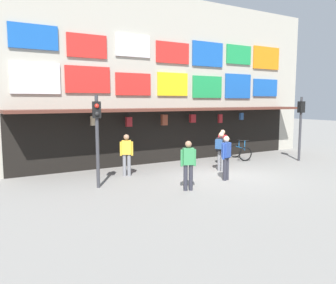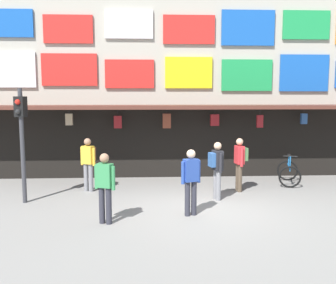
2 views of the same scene
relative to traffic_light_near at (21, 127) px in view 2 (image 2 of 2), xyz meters
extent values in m
plane|color=gray|center=(4.95, -0.82, -2.14)|extent=(80.00, 80.00, 0.00)
cube|color=#B2AD9E|center=(4.95, 3.78, 1.86)|extent=(18.00, 1.20, 8.00)
cube|color=#592D23|center=(4.95, 2.48, 0.46)|extent=(15.30, 1.40, 0.12)
cube|color=blue|center=(-1.38, 3.13, 3.33)|extent=(1.84, 0.08, 0.95)
cube|color=red|center=(0.73, 3.13, 3.14)|extent=(1.71, 0.08, 0.97)
cube|color=white|center=(2.84, 3.13, 3.33)|extent=(1.68, 0.08, 0.99)
cube|color=red|center=(4.95, 3.13, 3.16)|extent=(1.83, 0.08, 1.00)
cube|color=blue|center=(7.06, 3.13, 3.24)|extent=(1.91, 0.08, 1.23)
cube|color=green|center=(9.17, 3.13, 3.36)|extent=(1.70, 0.08, 1.01)
cube|color=white|center=(-1.38, 3.13, 1.75)|extent=(1.88, 0.08, 1.23)
cube|color=red|center=(0.73, 3.13, 1.75)|extent=(1.94, 0.08, 1.12)
cube|color=red|center=(2.84, 3.13, 1.61)|extent=(1.73, 0.08, 1.00)
cube|color=yellow|center=(4.95, 3.13, 1.66)|extent=(1.69, 0.08, 1.11)
cube|color=green|center=(7.06, 3.13, 1.58)|extent=(1.84, 0.08, 1.12)
cube|color=blue|center=(9.17, 3.13, 1.66)|extent=(1.79, 0.08, 1.32)
cylinder|color=black|center=(0.77, 2.66, 0.32)|extent=(0.02, 0.02, 0.17)
cube|color=tan|center=(0.77, 2.66, 0.03)|extent=(0.24, 0.14, 0.40)
cylinder|color=black|center=(2.43, 2.78, 0.27)|extent=(0.02, 0.02, 0.26)
cube|color=maroon|center=(2.43, 2.78, -0.07)|extent=(0.27, 0.16, 0.43)
cylinder|color=black|center=(4.14, 2.56, 0.31)|extent=(0.02, 0.02, 0.17)
cube|color=brown|center=(4.14, 2.56, -0.02)|extent=(0.28, 0.17, 0.50)
cylinder|color=black|center=(5.83, 2.70, 0.30)|extent=(0.02, 0.02, 0.21)
cube|color=maroon|center=(5.83, 2.70, -0.01)|extent=(0.29, 0.18, 0.40)
cylinder|color=black|center=(7.38, 2.45, 0.29)|extent=(0.02, 0.02, 0.22)
cube|color=maroon|center=(7.38, 2.45, -0.04)|extent=(0.21, 0.13, 0.43)
cylinder|color=black|center=(9.04, 2.67, 0.31)|extent=(0.02, 0.02, 0.19)
cube|color=#2D5693|center=(9.04, 2.67, 0.03)|extent=(0.21, 0.13, 0.37)
cube|color=black|center=(4.95, 3.16, -0.89)|extent=(15.30, 0.04, 2.50)
cylinder|color=#38383D|center=(0.00, 0.01, -0.54)|extent=(0.12, 0.12, 3.20)
cube|color=black|center=(0.00, 0.01, 0.56)|extent=(0.33, 0.30, 0.56)
sphere|color=red|center=(-0.03, -0.12, 0.69)|extent=(0.15, 0.15, 0.15)
sphere|color=black|center=(-0.03, -0.12, 0.43)|extent=(0.15, 0.15, 0.15)
torus|color=black|center=(8.10, 1.31, -1.78)|extent=(0.71, 0.26, 0.72)
torus|color=black|center=(8.40, 2.37, -1.78)|extent=(0.71, 0.26, 0.72)
cylinder|color=#1E66A8|center=(8.25, 1.84, -1.53)|extent=(0.32, 0.96, 0.05)
cylinder|color=#1E66A8|center=(8.30, 2.00, -1.36)|extent=(0.04, 0.04, 0.35)
cube|color=black|center=(8.30, 2.00, -1.17)|extent=(0.15, 0.22, 0.06)
cylinder|color=#1E66A8|center=(8.12, 1.39, -1.36)|extent=(0.04, 0.04, 0.50)
cylinder|color=black|center=(8.12, 1.39, -1.11)|extent=(0.43, 0.16, 0.04)
cylinder|color=brown|center=(6.34, 0.88, -1.70)|extent=(0.14, 0.14, 0.88)
cylinder|color=brown|center=(6.32, 1.06, -1.70)|extent=(0.14, 0.14, 0.88)
cube|color=red|center=(6.33, 0.97, -0.98)|extent=(0.26, 0.38, 0.56)
sphere|color=tan|center=(6.33, 0.97, -0.57)|extent=(0.22, 0.22, 0.22)
cylinder|color=red|center=(6.36, 0.75, -1.03)|extent=(0.09, 0.09, 0.56)
cylinder|color=red|center=(6.30, 1.19, -1.03)|extent=(0.09, 0.09, 0.56)
cube|color=#477042|center=(6.49, 0.99, -0.96)|extent=(0.19, 0.30, 0.40)
cylinder|color=gray|center=(1.69, 1.16, -1.70)|extent=(0.14, 0.14, 0.88)
cylinder|color=gray|center=(1.52, 1.24, -1.70)|extent=(0.14, 0.14, 0.88)
cube|color=gold|center=(1.60, 1.20, -0.98)|extent=(0.42, 0.36, 0.56)
sphere|color=#A87A5B|center=(1.60, 1.20, -0.57)|extent=(0.22, 0.22, 0.22)
cylinder|color=gold|center=(1.80, 1.10, -1.03)|extent=(0.09, 0.09, 0.56)
cylinder|color=gold|center=(1.41, 1.30, -1.03)|extent=(0.09, 0.09, 0.56)
cube|color=brown|center=(1.68, 1.34, -0.96)|extent=(0.32, 0.27, 0.40)
cylinder|color=#2D2D38|center=(2.39, -1.86, -1.70)|extent=(0.14, 0.14, 0.88)
cylinder|color=#2D2D38|center=(2.56, -1.93, -1.70)|extent=(0.14, 0.14, 0.88)
cube|color=#388E51|center=(2.47, -1.89, -0.98)|extent=(0.42, 0.34, 0.56)
sphere|color=#A87A5B|center=(2.47, -1.89, -0.57)|extent=(0.22, 0.22, 0.22)
cylinder|color=#388E51|center=(2.27, -1.81, -1.03)|extent=(0.09, 0.09, 0.56)
cylinder|color=#388E51|center=(2.68, -1.98, -1.03)|extent=(0.09, 0.09, 0.56)
cylinder|color=#2D2D38|center=(4.63, -1.35, -1.70)|extent=(0.14, 0.14, 0.88)
cylinder|color=#2D2D38|center=(4.47, -1.41, -1.70)|extent=(0.14, 0.14, 0.88)
cube|color=#28479E|center=(4.55, -1.38, -0.98)|extent=(0.42, 0.33, 0.56)
sphere|color=beige|center=(4.55, -1.38, -0.57)|extent=(0.22, 0.22, 0.22)
cylinder|color=#28479E|center=(4.76, -1.30, -1.03)|extent=(0.09, 0.09, 0.56)
cylinder|color=#28479E|center=(4.35, -1.46, -1.03)|extent=(0.09, 0.09, 0.56)
cylinder|color=gray|center=(5.45, 0.12, -1.70)|extent=(0.14, 0.14, 0.88)
cylinder|color=gray|center=(5.50, -0.05, -1.70)|extent=(0.14, 0.14, 0.88)
cube|color=#232328|center=(5.47, 0.04, -0.98)|extent=(0.30, 0.40, 0.56)
sphere|color=tan|center=(5.47, 0.04, -0.57)|extent=(0.22, 0.22, 0.22)
cylinder|color=#232328|center=(5.42, 0.25, -1.03)|extent=(0.09, 0.09, 0.56)
cylinder|color=#232328|center=(5.53, -0.18, -1.03)|extent=(0.09, 0.09, 0.56)
cube|color=#2D5693|center=(5.32, 0.00, -0.96)|extent=(0.23, 0.31, 0.40)
camera|label=1|loc=(-3.83, -11.16, 0.85)|focal=36.39mm
camera|label=2|loc=(3.50, -10.72, 0.90)|focal=41.03mm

